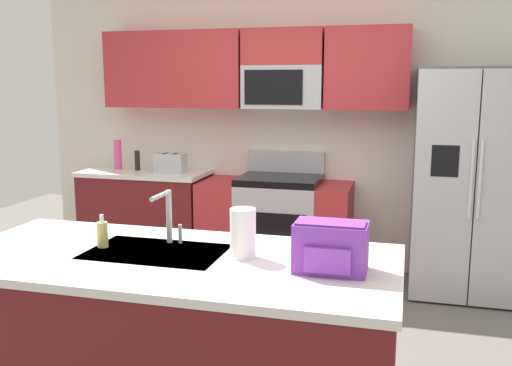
# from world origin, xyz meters

# --- Properties ---
(kitchen_wall_unit) EXTENTS (5.20, 0.43, 2.60)m
(kitchen_wall_unit) POSITION_xyz_m (-0.14, 2.08, 1.47)
(kitchen_wall_unit) COLOR silver
(kitchen_wall_unit) RESTS_ON ground
(back_counter) EXTENTS (1.20, 0.63, 0.90)m
(back_counter) POSITION_xyz_m (-1.47, 1.80, 0.45)
(back_counter) COLOR maroon
(back_counter) RESTS_ON ground
(range_oven) EXTENTS (1.36, 0.61, 1.10)m
(range_oven) POSITION_xyz_m (-0.18, 1.80, 0.44)
(range_oven) COLOR #B7BABF
(range_oven) RESTS_ON ground
(refrigerator) EXTENTS (0.90, 0.76, 1.85)m
(refrigerator) POSITION_xyz_m (1.46, 1.73, 0.93)
(refrigerator) COLOR #4C4F54
(refrigerator) RESTS_ON ground
(island_counter) EXTENTS (2.19, 0.99, 0.90)m
(island_counter) POSITION_xyz_m (-0.13, -0.65, 0.45)
(island_counter) COLOR maroon
(island_counter) RESTS_ON ground
(toaster) EXTENTS (0.28, 0.16, 0.18)m
(toaster) POSITION_xyz_m (-1.18, 1.75, 0.99)
(toaster) COLOR #B7BABF
(toaster) RESTS_ON back_counter
(pepper_mill) EXTENTS (0.05, 0.05, 0.19)m
(pepper_mill) POSITION_xyz_m (-1.54, 1.80, 0.99)
(pepper_mill) COLOR black
(pepper_mill) RESTS_ON back_counter
(bottle_pink) EXTENTS (0.07, 0.07, 0.28)m
(bottle_pink) POSITION_xyz_m (-1.76, 1.83, 1.04)
(bottle_pink) COLOR #EA4C93
(bottle_pink) RESTS_ON back_counter
(sink_faucet) EXTENTS (0.08, 0.21, 0.28)m
(sink_faucet) POSITION_xyz_m (-0.23, -0.46, 1.07)
(sink_faucet) COLOR #B7BABF
(sink_faucet) RESTS_ON island_counter
(soap_dispenser) EXTENTS (0.06, 0.06, 0.17)m
(soap_dispenser) POSITION_xyz_m (-0.53, -0.60, 0.97)
(soap_dispenser) COLOR #D8CC66
(soap_dispenser) RESTS_ON island_counter
(paper_towel_roll) EXTENTS (0.12, 0.12, 0.24)m
(paper_towel_roll) POSITION_xyz_m (0.22, -0.58, 1.02)
(paper_towel_roll) COLOR white
(paper_towel_roll) RESTS_ON island_counter
(backpack) EXTENTS (0.32, 0.22, 0.23)m
(backpack) POSITION_xyz_m (0.65, -0.67, 1.02)
(backpack) COLOR purple
(backpack) RESTS_ON island_counter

